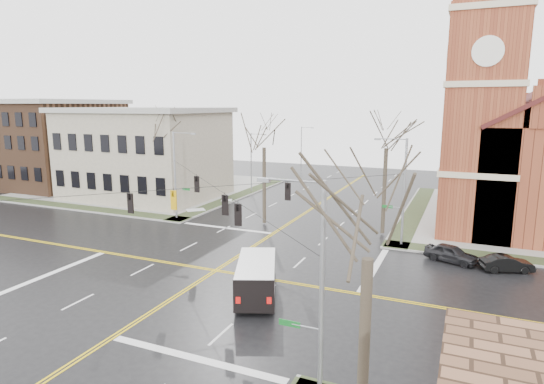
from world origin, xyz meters
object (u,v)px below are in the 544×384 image
at_px(signal_pole_se, 317,289).
at_px(parked_car_b, 507,263).
at_px(tree_nw_far, 166,133).
at_px(cargo_van, 257,275).
at_px(streetlight_north_b, 302,148).
at_px(signal_pole_nw, 176,173).
at_px(streetlight_north_a, 252,160).
at_px(tree_nw_near, 264,143).
at_px(parked_car_a, 451,253).
at_px(tree_ne, 387,142).
at_px(signal_pole_ne, 402,189).
at_px(tree_se, 368,244).

height_order(signal_pole_se, parked_car_b, signal_pole_se).
bearing_deg(signal_pole_se, tree_nw_far, 135.30).
bearing_deg(tree_nw_far, signal_pole_se, -44.70).
bearing_deg(cargo_van, streetlight_north_b, 84.17).
relative_size(signal_pole_nw, signal_pole_se, 1.00).
distance_m(signal_pole_nw, streetlight_north_a, 16.52).
relative_size(signal_pole_nw, tree_nw_near, 0.79).
xyz_separation_m(signal_pole_nw, parked_car_a, (26.88, -2.69, -4.28)).
distance_m(tree_nw_near, tree_ne, 11.63).
distance_m(signal_pole_ne, parked_car_a, 6.60).
xyz_separation_m(streetlight_north_a, tree_se, (24.32, -42.02, 3.28)).
xyz_separation_m(parked_car_b, tree_nw_far, (-33.17, 5.19, 8.30)).
bearing_deg(tree_se, cargo_van, 128.88).
bearing_deg(parked_car_b, tree_se, 144.84).
relative_size(signal_pole_ne, signal_pole_se, 1.00).
height_order(signal_pole_nw, parked_car_a, signal_pole_nw).
height_order(parked_car_a, tree_se, tree_se).
xyz_separation_m(streetlight_north_b, tree_se, (24.32, -62.02, 3.28)).
distance_m(cargo_van, parked_car_a, 15.95).
relative_size(signal_pole_se, parked_car_a, 2.29).
xyz_separation_m(signal_pole_ne, signal_pole_se, (0.00, -23.00, 0.00)).
distance_m(cargo_van, tree_se, 15.84).
bearing_deg(tree_se, signal_pole_se, 132.99).
bearing_deg(signal_pole_se, signal_pole_nw, 134.55).
bearing_deg(signal_pole_se, parked_car_a, 78.21).
bearing_deg(tree_nw_far, tree_se, -44.90).
xyz_separation_m(parked_car_a, tree_se, (-1.89, -22.83, 7.08)).
bearing_deg(tree_nw_near, signal_pole_nw, -168.69).
bearing_deg(tree_ne, signal_pole_ne, -55.55).
xyz_separation_m(signal_pole_se, tree_se, (2.35, -2.52, 2.80)).
height_order(signal_pole_ne, signal_pole_nw, same).
height_order(parked_car_a, tree_nw_near, tree_nw_near).
height_order(signal_pole_ne, tree_nw_near, tree_nw_near).
bearing_deg(tree_se, tree_nw_near, 120.11).
bearing_deg(tree_ne, parked_car_a, -41.71).
bearing_deg(signal_pole_ne, tree_se, -84.75).
distance_m(cargo_van, parked_car_b, 18.39).
bearing_deg(tree_nw_near, streetlight_north_b, 103.72).
bearing_deg(streetlight_north_b, signal_pole_se, -69.73).
bearing_deg(cargo_van, signal_pole_ne, 42.13).
distance_m(signal_pole_nw, tree_ne, 21.22).
xyz_separation_m(streetlight_north_a, cargo_van, (15.23, -30.74, -3.12)).
height_order(streetlight_north_a, tree_se, tree_se).
bearing_deg(streetlight_north_a, signal_pole_nw, -92.32).
xyz_separation_m(cargo_van, parked_car_b, (14.75, 10.96, -0.75)).
xyz_separation_m(signal_pole_se, parked_car_a, (4.24, 20.31, -4.28)).
bearing_deg(tree_nw_far, streetlight_north_b, 84.73).
xyz_separation_m(cargo_van, tree_ne, (4.82, 17.04, 7.19)).
bearing_deg(tree_ne, streetlight_north_b, 120.76).
bearing_deg(tree_ne, streetlight_north_a, 145.66).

